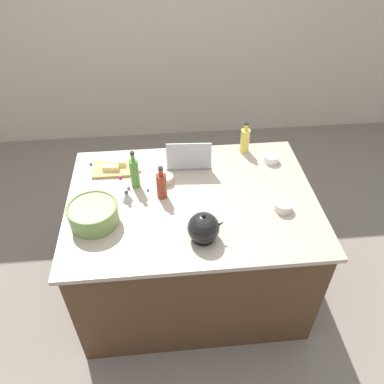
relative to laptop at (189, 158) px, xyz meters
name	(u,v)px	position (x,y,z in m)	size (l,w,h in m)	color
ground_plane	(192,283)	(-0.01, -0.37, -0.95)	(12.00, 12.00, 0.00)	slate
wall_back	(171,20)	(-0.01, 1.89, 0.35)	(8.00, 0.10, 2.60)	beige
island_counter	(192,245)	(-0.01, -0.37, -0.50)	(1.57, 1.14, 0.90)	#4C331E
laptop	(189,158)	(0.00, 0.00, 0.00)	(0.32, 0.25, 0.22)	#B7B7BC
mixing_bowl_large	(93,214)	(-0.60, -0.52, 0.02)	(0.30, 0.30, 0.13)	#72934C
bottle_soy	(162,185)	(-0.20, -0.33, 0.05)	(0.06, 0.06, 0.23)	maroon
bottle_olive	(135,173)	(-0.37, -0.21, 0.06)	(0.06, 0.06, 0.27)	#4C8C38
bottle_oil	(245,140)	(0.42, 0.11, 0.05)	(0.07, 0.07, 0.24)	#DBC64C
kettle	(204,228)	(0.02, -0.71, 0.03)	(0.21, 0.18, 0.20)	black
cutting_board	(114,169)	(-0.52, -0.02, -0.04)	(0.28, 0.18, 0.02)	tan
butter_stick_left	(111,168)	(-0.54, -0.05, -0.01)	(0.11, 0.04, 0.04)	#F4E58C
butter_stick_right	(117,163)	(-0.49, 0.00, -0.01)	(0.11, 0.04, 0.04)	#F4E58C
ramekin_small	(283,206)	(0.53, -0.52, -0.02)	(0.11, 0.11, 0.05)	beige
ramekin_medium	(271,158)	(0.58, -0.03, -0.02)	(0.10, 0.10, 0.05)	white
ramekin_wide	(166,179)	(-0.17, -0.19, -0.02)	(0.10, 0.10, 0.05)	beige
kitchen_timer	(127,197)	(-0.42, -0.36, -0.01)	(0.07, 0.07, 0.08)	#B2B2B7
candy_0	(148,190)	(-0.29, -0.27, -0.04)	(0.02, 0.02, 0.02)	blue
candy_1	(120,177)	(-0.47, -0.13, -0.04)	(0.02, 0.02, 0.02)	#CC3399
candy_2	(140,172)	(-0.34, -0.07, -0.04)	(0.02, 0.02, 0.02)	orange
candy_4	(129,188)	(-0.41, -0.24, -0.04)	(0.02, 0.02, 0.02)	#CC3399
candy_5	(91,164)	(-0.69, 0.05, -0.04)	(0.02, 0.02, 0.02)	blue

